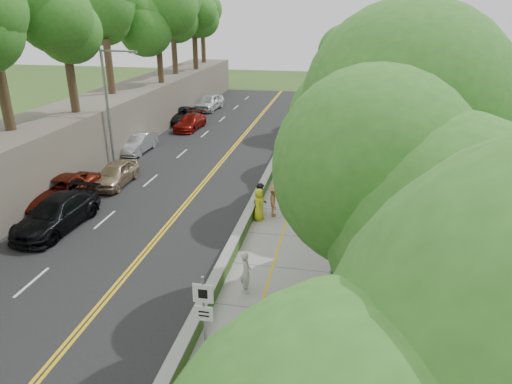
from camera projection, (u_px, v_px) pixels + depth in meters
ground at (203, 303)px, 17.18m from camera, size 140.00×140.00×0.00m
road at (192, 168)px, 31.79m from camera, size 11.20×66.00×0.04m
sidewalk at (306, 175)px, 30.39m from camera, size 4.20×66.00×0.05m
jersey_barrier at (272, 169)px, 30.69m from camera, size 0.42×66.00×0.60m
rock_embankment at (82, 134)px, 32.47m from camera, size 5.00×66.00×4.00m
chainlink_fence at (339, 163)px, 29.66m from camera, size 0.04×66.00×2.00m
trees_embankment at (70, 6)px, 29.22m from camera, size 6.40×66.00×13.00m
trees_fenceside at (386, 69)px, 27.01m from camera, size 7.00×66.00×14.00m
streetlight at (110, 102)px, 30.04m from camera, size 2.52×0.22×8.00m
signpost at (204, 311)px, 13.52m from camera, size 0.62×0.09×3.10m
construction_barrel at (318, 149)px, 34.26m from camera, size 0.59×0.59×0.97m
car_2 at (61, 191)px, 25.65m from camera, size 2.52×5.40×1.50m
car_3 at (57, 214)px, 22.72m from camera, size 2.51×5.51×1.56m
car_4 at (115, 174)px, 28.42m from camera, size 1.78×4.25×1.44m
car_5 at (138, 143)px, 34.90m from camera, size 1.60×4.37×1.43m
car_6 at (183, 115)px, 44.34m from camera, size 2.67×5.17×1.40m
car_7 at (190, 122)px, 41.69m from camera, size 2.16×4.72×1.34m
car_8 at (209, 102)px, 49.65m from camera, size 2.42×5.07×1.67m
painter_0 at (259, 204)px, 23.58m from camera, size 0.58×0.86×1.73m
painter_1 at (246, 272)px, 17.49m from camera, size 0.64×0.75×1.74m
painter_2 at (261, 200)px, 23.97m from camera, size 0.71×0.91×1.85m
painter_3 at (274, 201)px, 24.01m from camera, size 0.86×1.23×1.74m
person_far at (326, 121)px, 41.50m from camera, size 1.04×0.70×1.64m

